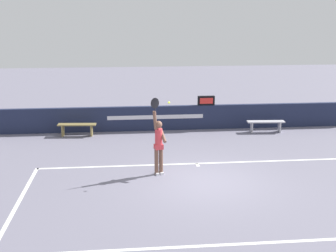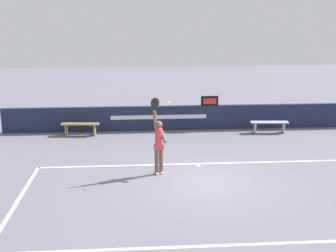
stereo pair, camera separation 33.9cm
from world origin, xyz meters
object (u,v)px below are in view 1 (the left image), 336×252
tennis_player (159,143)px  courtside_bench_far (266,124)px  speed_display (206,101)px  courtside_bench_near (77,127)px  tennis_ball (169,103)px

tennis_player → courtside_bench_far: size_ratio=1.54×
speed_display → courtside_bench_far: speed_display is taller
speed_display → courtside_bench_near: (-5.64, -0.64, -0.90)m
tennis_ball → courtside_bench_far: size_ratio=0.04×
speed_display → tennis_player: tennis_player is taller
courtside_bench_near → courtside_bench_far: bearing=-1.4°
tennis_player → courtside_bench_far: (5.06, 4.70, -0.68)m
tennis_player → tennis_ball: size_ratio=37.89×
speed_display → courtside_bench_far: size_ratio=0.46×
tennis_player → tennis_ball: bearing=-40.8°
speed_display → courtside_bench_far: (2.50, -0.84, -0.91)m
tennis_ball → speed_display: bearing=68.8°
tennis_player → courtside_bench_near: size_ratio=1.56×
courtside_bench_far → speed_display: bearing=161.5°
speed_display → tennis_player: 6.11m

